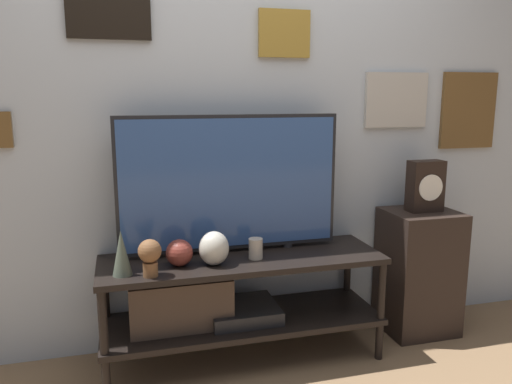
# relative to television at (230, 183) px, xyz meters

# --- Properties ---
(wall_back) EXTENTS (6.40, 0.08, 2.70)m
(wall_back) POSITION_rel_television_xyz_m (0.05, 0.18, 0.42)
(wall_back) COLOR #B2BCC6
(wall_back) RESTS_ON ground_plane
(media_console) EXTENTS (1.45, 0.46, 0.56)m
(media_console) POSITION_rel_television_xyz_m (-0.09, -0.10, -0.58)
(media_console) COLOR black
(media_console) RESTS_ON ground_plane
(television) EXTENTS (1.16, 0.05, 0.72)m
(television) POSITION_rel_television_xyz_m (0.00, 0.00, 0.00)
(television) COLOR black
(television) RESTS_ON media_console
(vase_round_glass) EXTENTS (0.13, 0.13, 0.13)m
(vase_round_glass) POSITION_rel_television_xyz_m (-0.29, -0.15, -0.30)
(vase_round_glass) COLOR brown
(vase_round_glass) RESTS_ON media_console
(vase_slim_bronze) EXTENTS (0.09, 0.09, 0.21)m
(vase_slim_bronze) POSITION_rel_television_xyz_m (-0.56, -0.21, -0.26)
(vase_slim_bronze) COLOR #4C5647
(vase_slim_bronze) RESTS_ON media_console
(vase_urn_stoneware) EXTENTS (0.15, 0.14, 0.17)m
(vase_urn_stoneware) POSITION_rel_television_xyz_m (-0.12, -0.18, -0.29)
(vase_urn_stoneware) COLOR beige
(vase_urn_stoneware) RESTS_ON media_console
(candle_jar) EXTENTS (0.07, 0.07, 0.10)m
(candle_jar) POSITION_rel_television_xyz_m (0.10, -0.14, -0.32)
(candle_jar) COLOR #C1B29E
(candle_jar) RESTS_ON media_console
(decorative_bust) EXTENTS (0.11, 0.11, 0.17)m
(decorative_bust) POSITION_rel_television_xyz_m (-0.43, -0.26, -0.27)
(decorative_bust) COLOR brown
(decorative_bust) RESTS_ON media_console
(side_table) EXTENTS (0.40, 0.36, 0.72)m
(side_table) POSITION_rel_television_xyz_m (1.12, -0.05, -0.57)
(side_table) COLOR black
(side_table) RESTS_ON ground_plane
(mantel_clock) EXTENTS (0.20, 0.11, 0.29)m
(mantel_clock) POSITION_rel_television_xyz_m (1.13, -0.05, -0.06)
(mantel_clock) COLOR black
(mantel_clock) RESTS_ON side_table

